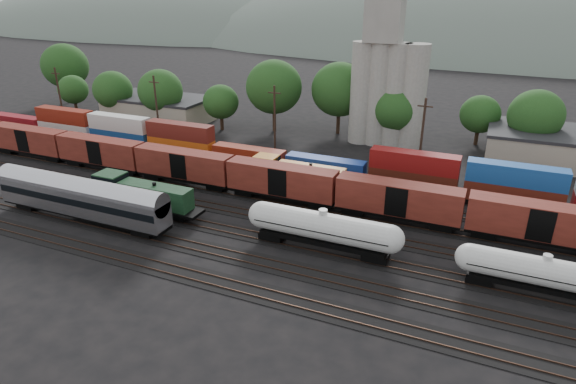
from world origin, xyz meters
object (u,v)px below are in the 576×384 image
at_px(passenger_coach, 81,196).
at_px(grain_silo, 387,82).
at_px(green_locomotive, 137,194).
at_px(tank_car_a, 323,228).
at_px(orange_locomotive, 292,173).

distance_m(passenger_coach, grain_silo, 53.60).
xyz_separation_m(green_locomotive, grain_silo, (22.12, 41.00, 8.75)).
height_order(tank_car_a, orange_locomotive, tank_car_a).
distance_m(passenger_coach, orange_locomotive, 27.83).
distance_m(tank_car_a, grain_silo, 41.97).
height_order(passenger_coach, orange_locomotive, passenger_coach).
height_order(green_locomotive, tank_car_a, tank_car_a).
height_order(passenger_coach, grain_silo, grain_silo).
xyz_separation_m(tank_car_a, passenger_coach, (-29.21, -5.00, 0.64)).
relative_size(green_locomotive, passenger_coach, 0.68).
xyz_separation_m(green_locomotive, passenger_coach, (-4.24, -5.00, 0.88)).
distance_m(tank_car_a, orange_locomotive, 17.97).
bearing_deg(passenger_coach, tank_car_a, 9.72).
relative_size(tank_car_a, orange_locomotive, 1.08).
bearing_deg(passenger_coach, green_locomotive, 49.70).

